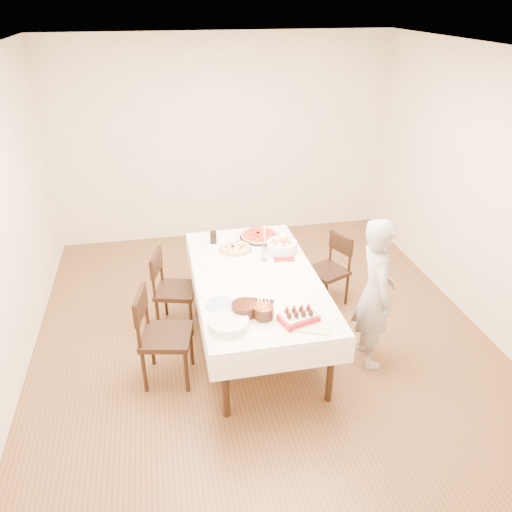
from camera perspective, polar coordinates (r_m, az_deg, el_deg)
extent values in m
plane|color=brown|center=(5.20, 0.58, -8.81)|extent=(5.00, 5.00, 0.00)
cube|color=#F4E9CD|center=(6.86, -3.86, 13.03)|extent=(4.50, 0.04, 2.70)
cube|color=#F4E9CD|center=(2.52, 13.31, -17.42)|extent=(4.50, 0.04, 2.70)
cube|color=#F4E9CD|center=(5.43, 24.73, 6.43)|extent=(0.04, 5.00, 2.70)
plane|color=white|center=(4.18, 0.77, 22.32)|extent=(5.00, 5.00, 0.00)
cube|color=white|center=(4.89, 0.00, -6.09)|extent=(1.76, 2.39, 0.75)
imported|color=#A19C97|center=(4.60, 13.46, -4.19)|extent=(0.40, 0.56, 1.45)
cylinder|color=beige|center=(5.15, -2.39, 0.90)|extent=(0.45, 0.45, 0.04)
cylinder|color=red|center=(5.41, 0.39, 2.33)|extent=(0.52, 0.52, 0.04)
cube|color=#B21E1E|center=(5.03, 3.17, -0.11)|extent=(0.24, 0.24, 0.01)
cylinder|color=white|center=(5.11, 2.97, 1.11)|extent=(0.32, 0.32, 0.10)
cylinder|color=white|center=(5.13, 0.98, 2.16)|extent=(0.06, 0.06, 0.26)
cylinder|color=black|center=(5.29, -4.90, 2.15)|extent=(0.09, 0.09, 0.13)
cylinder|color=black|center=(4.12, -1.36, -6.12)|extent=(0.33, 0.33, 0.11)
cube|color=black|center=(4.24, 0.01, -5.86)|extent=(0.35, 0.35, 0.01)
cylinder|color=#381B0F|center=(4.07, 0.87, -5.96)|extent=(0.22, 0.22, 0.16)
cube|color=beige|center=(4.04, 6.47, -8.04)|extent=(0.34, 0.29, 0.02)
cylinder|color=white|center=(4.00, -3.18, -7.67)|extent=(0.39, 0.39, 0.07)
cylinder|color=white|center=(4.27, -4.01, -5.62)|extent=(0.29, 0.29, 0.01)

